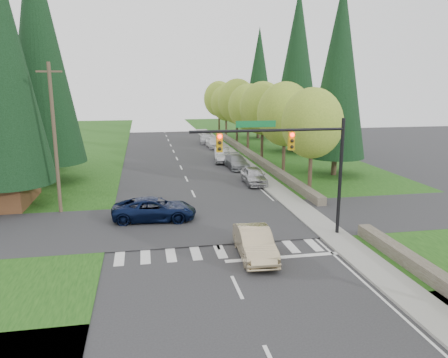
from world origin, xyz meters
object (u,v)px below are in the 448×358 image
object	(u,v)px
parked_car_c	(222,155)
parked_car_d	(214,142)
sedan_champagne	(255,243)
parked_car_a	(254,176)
parked_car_e	(207,138)
suv_navy	(154,209)
parked_car_b	(237,162)

from	to	relation	value
parked_car_c	parked_car_d	xyz separation A→B (m)	(0.83, 10.40, -0.01)
sedan_champagne	parked_car_a	world-z (taller)	sedan_champagne
parked_car_e	parked_car_d	bearing A→B (deg)	-80.31
sedan_champagne	parked_car_d	xyz separation A→B (m)	(4.00, 37.28, 0.00)
sedan_champagne	parked_car_c	xyz separation A→B (m)	(3.18, 26.88, 0.01)
parked_car_a	parked_car_d	world-z (taller)	parked_car_d
parked_car_c	suv_navy	bearing A→B (deg)	-104.39
sedan_champagne	parked_car_d	world-z (taller)	parked_car_d
parked_car_b	parked_car_d	size ratio (longest dim) A/B	1.06
sedan_champagne	suv_navy	distance (m)	8.55
parked_car_b	parked_car_d	bearing A→B (deg)	87.95
sedan_champagne	parked_car_a	bearing A→B (deg)	78.47
parked_car_b	parked_car_c	world-z (taller)	parked_car_c
sedan_champagne	parked_car_e	world-z (taller)	sedan_champagne
suv_navy	parked_car_d	size ratio (longest dim) A/B	1.19
sedan_champagne	parked_car_c	world-z (taller)	parked_car_c
suv_navy	parked_car_c	xyz separation A→B (m)	(8.01, 19.83, 0.02)
parked_car_a	parked_car_d	xyz separation A→B (m)	(0.00, 21.51, 0.02)
sedan_champagne	parked_car_b	world-z (taller)	sedan_champagne
parked_car_d	parked_car_c	bearing A→B (deg)	-95.80
parked_car_a	parked_car_c	world-z (taller)	parked_car_c
suv_navy	parked_car_e	world-z (taller)	suv_navy
parked_car_d	parked_car_a	bearing A→B (deg)	-91.26
parked_car_b	parked_car_c	bearing A→B (deg)	99.81
sedan_champagne	parked_car_d	distance (m)	37.50
parked_car_b	parked_car_e	world-z (taller)	parked_car_e
parked_car_c	parked_car_b	bearing A→B (deg)	-70.54
parked_car_a	parked_car_e	distance (m)	26.43
sedan_champagne	parked_car_b	size ratio (longest dim) A/B	0.97
parked_car_a	sedan_champagne	bearing A→B (deg)	-103.14
parked_car_a	parked_car_b	size ratio (longest dim) A/B	0.92
parked_car_b	parked_car_a	bearing A→B (deg)	-92.05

